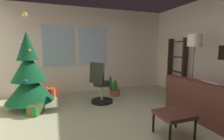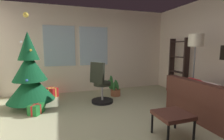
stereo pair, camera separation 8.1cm
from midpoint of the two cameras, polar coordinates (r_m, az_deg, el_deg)
name	(u,v)px [view 2 (the right image)]	position (r m, az deg, el deg)	size (l,w,h in m)	color
ground_plane	(120,133)	(2.98, 3.78, -21.29)	(5.21, 5.43, 0.10)	#B4B48C
wall_back_with_windows	(89,50)	(5.26, -7.71, 6.98)	(5.21, 0.12, 2.64)	#F0DEC8
footstool	(173,116)	(2.80, 21.49, -14.91)	(0.53, 0.47, 0.39)	#562E24
holiday_tree	(30,76)	(4.22, -26.51, -1.98)	(1.06, 1.06, 2.19)	#4C331E
gift_box_red	(52,92)	(4.99, -20.10, -7.43)	(0.38, 0.38, 0.26)	red
gift_box_green	(36,109)	(3.87, -24.71, -12.43)	(0.33, 0.36, 0.22)	#1E722D
office_chair	(101,87)	(4.12, -3.41, -5.98)	(0.60, 0.59, 1.05)	black
bookshelf	(178,71)	(5.17, 22.71, -0.22)	(0.18, 0.64, 1.68)	#30211D
floor_lamp	(195,47)	(4.17, 27.92, 7.32)	(0.33, 0.33, 1.71)	slate
potted_plant	(114,88)	(4.75, 1.19, -6.56)	(0.40, 0.35, 0.62)	brown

